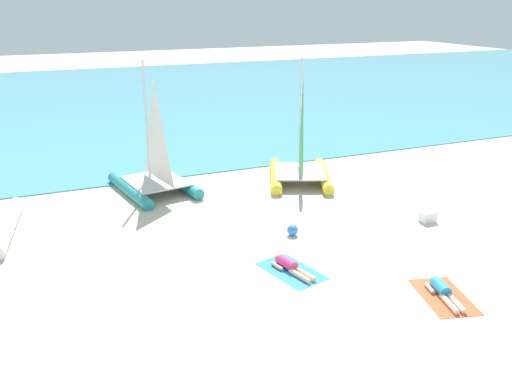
# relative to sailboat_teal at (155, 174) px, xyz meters

# --- Properties ---
(ground_plane) EXTENTS (120.00, 120.00, 0.00)m
(ground_plane) POSITION_rel_sailboat_teal_xyz_m (2.21, 0.41, -0.73)
(ground_plane) COLOR beige
(ocean_water) EXTENTS (120.00, 40.00, 0.05)m
(ocean_water) POSITION_rel_sailboat_teal_xyz_m (2.21, 21.36, -0.71)
(ocean_water) COLOR #4C9EB7
(ocean_water) RESTS_ON ground
(sailboat_teal) EXTENTS (2.99, 4.11, 4.92)m
(sailboat_teal) POSITION_rel_sailboat_teal_xyz_m (0.00, 0.00, 0.00)
(sailboat_teal) COLOR teal
(sailboat_teal) RESTS_ON ground
(sailboat_yellow) EXTENTS (3.70, 4.39, 4.89)m
(sailboat_yellow) POSITION_rel_sailboat_teal_xyz_m (5.68, -1.06, -0.01)
(sailboat_yellow) COLOR yellow
(sailboat_yellow) RESTS_ON ground
(towel_left) EXTENTS (1.50, 2.10, 0.01)m
(towel_left) POSITION_rel_sailboat_teal_xyz_m (1.89, -7.88, -0.73)
(towel_left) COLOR #338CD8
(towel_left) RESTS_ON ground
(sunbather_left) EXTENTS (0.74, 1.56, 0.30)m
(sunbather_left) POSITION_rel_sailboat_teal_xyz_m (1.87, -7.82, -0.60)
(sunbather_left) COLOR #D83372
(sunbather_left) RESTS_ON towel_left
(towel_right) EXTENTS (1.55, 2.12, 0.01)m
(towel_right) POSITION_rel_sailboat_teal_xyz_m (4.77, -10.59, -0.73)
(towel_right) COLOR #EA5933
(towel_right) RESTS_ON ground
(sunbather_right) EXTENTS (0.78, 1.55, 0.30)m
(sunbather_right) POSITION_rel_sailboat_teal_xyz_m (4.79, -10.53, -0.60)
(sunbather_right) COLOR #268CCC
(sunbather_right) RESTS_ON towel_right
(beach_ball) EXTENTS (0.35, 0.35, 0.35)m
(beach_ball) POSITION_rel_sailboat_teal_xyz_m (2.99, -5.74, -0.56)
(beach_ball) COLOR #337FE5
(beach_ball) RESTS_ON ground
(cooler_box) EXTENTS (0.50, 0.36, 0.36)m
(cooler_box) POSITION_rel_sailboat_teal_xyz_m (7.63, -6.51, -0.55)
(cooler_box) COLOR white
(cooler_box) RESTS_ON ground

